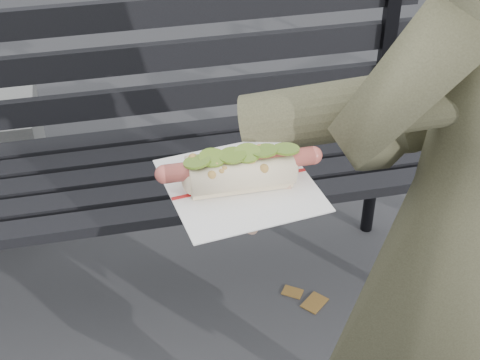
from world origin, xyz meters
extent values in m
cylinder|color=black|center=(0.58, 0.76, 0.23)|extent=(0.04, 0.04, 0.45)
cylinder|color=black|center=(0.58, 1.10, 0.23)|extent=(0.04, 0.04, 0.45)
cube|color=black|center=(-0.09, 0.75, 0.47)|extent=(1.50, 0.07, 0.03)
cube|color=black|center=(-0.09, 0.84, 0.47)|extent=(1.50, 0.07, 0.03)
cube|color=black|center=(-0.09, 0.93, 0.47)|extent=(1.50, 0.07, 0.03)
cube|color=black|center=(-0.09, 1.02, 0.47)|extent=(1.50, 0.07, 0.03)
cube|color=black|center=(-0.09, 1.11, 0.47)|extent=(1.50, 0.07, 0.03)
cube|color=black|center=(0.58, 1.12, 0.67)|extent=(0.04, 0.03, 0.42)
cube|color=black|center=(-0.09, 1.14, 0.57)|extent=(1.50, 0.02, 0.08)
cube|color=black|center=(-0.09, 1.14, 0.70)|extent=(1.50, 0.02, 0.08)
cube|color=black|center=(-0.09, 1.14, 0.83)|extent=(1.50, 0.02, 0.08)
imported|color=#41402B|center=(0.34, 0.16, 0.81)|extent=(0.65, 0.48, 1.63)
cylinder|color=#41402B|center=(0.19, 0.16, 1.08)|extent=(0.51, 0.23, 0.19)
cylinder|color=#D8A384|center=(-0.04, 0.09, 1.02)|extent=(0.09, 0.08, 0.07)
ellipsoid|color=#D8A384|center=(-0.08, 0.08, 1.01)|extent=(0.10, 0.11, 0.03)
cylinder|color=#D8A384|center=(-0.14, 0.05, 1.02)|extent=(0.05, 0.02, 0.02)
cylinder|color=#D8A384|center=(-0.14, 0.07, 1.02)|extent=(0.05, 0.02, 0.02)
cylinder|color=#D8A384|center=(-0.14, 0.09, 1.02)|extent=(0.05, 0.02, 0.02)
cylinder|color=#D8A384|center=(-0.14, 0.11, 1.02)|extent=(0.05, 0.02, 0.02)
cylinder|color=#D8A384|center=(-0.07, 0.03, 1.02)|extent=(0.04, 0.05, 0.02)
cube|color=white|center=(-0.08, 0.08, 1.03)|extent=(0.21, 0.21, 0.00)
cube|color=#B21E1E|center=(-0.08, 0.08, 1.03)|extent=(0.19, 0.03, 0.00)
cylinder|color=#BD5449|center=(-0.08, 0.08, 1.06)|extent=(0.20, 0.02, 0.02)
sphere|color=#BD5449|center=(-0.18, 0.08, 1.06)|extent=(0.03, 0.02, 0.02)
sphere|color=#BD5449|center=(0.02, 0.08, 1.06)|extent=(0.03, 0.02, 0.02)
sphere|color=#9E6B2D|center=(-0.07, 0.07, 1.07)|extent=(0.01, 0.01, 0.01)
sphere|color=#9E6B2D|center=(-0.11, 0.11, 1.07)|extent=(0.01, 0.01, 0.01)
sphere|color=#9E6B2D|center=(-0.14, 0.09, 1.07)|extent=(0.01, 0.01, 0.01)
sphere|color=#9E6B2D|center=(-0.07, 0.08, 1.07)|extent=(0.01, 0.01, 0.01)
sphere|color=#9E6B2D|center=(-0.11, 0.06, 1.07)|extent=(0.01, 0.01, 0.01)
sphere|color=#9E6B2D|center=(-0.13, 0.10, 1.07)|extent=(0.01, 0.01, 0.01)
sphere|color=#9E6B2D|center=(-0.13, 0.09, 1.07)|extent=(0.01, 0.01, 0.01)
sphere|color=#9E6B2D|center=(-0.06, 0.06, 1.07)|extent=(0.01, 0.01, 0.01)
sphere|color=#9E6B2D|center=(-0.10, 0.10, 1.07)|extent=(0.01, 0.01, 0.01)
sphere|color=#9E6B2D|center=(-0.02, 0.11, 1.07)|extent=(0.01, 0.01, 0.01)
sphere|color=#9E6B2D|center=(-0.07, 0.07, 1.07)|extent=(0.01, 0.01, 0.01)
sphere|color=#9E6B2D|center=(-0.09, 0.09, 1.07)|extent=(0.01, 0.01, 0.01)
sphere|color=#9E6B2D|center=(-0.13, 0.11, 1.07)|extent=(0.01, 0.01, 0.01)
sphere|color=#9E6B2D|center=(-0.05, 0.10, 1.08)|extent=(0.01, 0.01, 0.01)
sphere|color=#9E6B2D|center=(-0.11, 0.07, 1.07)|extent=(0.01, 0.01, 0.01)
sphere|color=#9E6B2D|center=(-0.13, 0.06, 1.07)|extent=(0.01, 0.01, 0.01)
sphere|color=#9E6B2D|center=(-0.12, 0.07, 1.08)|extent=(0.01, 0.01, 0.01)
sphere|color=#9E6B2D|center=(-0.14, 0.10, 1.07)|extent=(0.01, 0.01, 0.01)
sphere|color=#9E6B2D|center=(-0.14, 0.07, 1.07)|extent=(0.01, 0.01, 0.01)
sphere|color=#9E6B2D|center=(-0.11, 0.08, 1.07)|extent=(0.01, 0.01, 0.01)
sphere|color=#9E6B2D|center=(-0.08, 0.10, 1.07)|extent=(0.01, 0.01, 0.01)
sphere|color=#9E6B2D|center=(-0.11, 0.10, 1.07)|extent=(0.01, 0.01, 0.01)
cylinder|color=#5D7F22|center=(-0.14, 0.08, 1.08)|extent=(0.04, 0.04, 0.01)
cylinder|color=#5D7F22|center=(-0.12, 0.09, 1.08)|extent=(0.04, 0.04, 0.01)
cylinder|color=#5D7F22|center=(-0.09, 0.08, 1.08)|extent=(0.04, 0.04, 0.01)
cylinder|color=#5D7F22|center=(-0.07, 0.08, 1.08)|extent=(0.04, 0.04, 0.01)
cylinder|color=#5D7F22|center=(-0.05, 0.08, 1.08)|extent=(0.04, 0.04, 0.01)
cylinder|color=#5D7F22|center=(-0.02, 0.08, 1.08)|extent=(0.04, 0.04, 0.01)
cube|color=brown|center=(0.38, 1.75, 0.00)|extent=(0.10, 0.10, 0.00)
cube|color=brown|center=(0.25, 0.86, 0.00)|extent=(0.07, 0.07, 0.00)
cube|color=brown|center=(0.30, 0.80, 0.00)|extent=(0.10, 0.09, 0.00)
camera|label=1|loc=(-0.25, -0.68, 1.62)|focal=55.00mm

